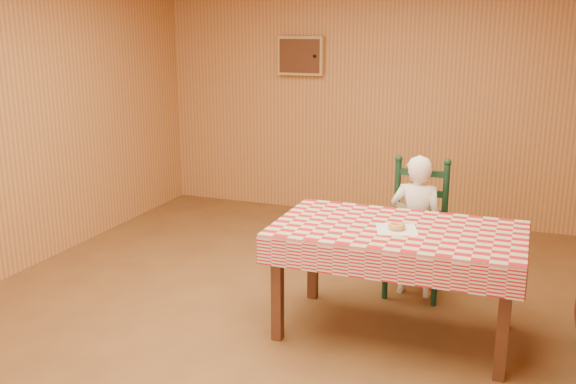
{
  "coord_description": "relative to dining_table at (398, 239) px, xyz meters",
  "views": [
    {
      "loc": [
        1.55,
        -3.83,
        2.08
      ],
      "look_at": [
        0.0,
        0.2,
        0.95
      ],
      "focal_mm": 40.0,
      "sensor_mm": 36.0,
      "label": 1
    }
  ],
  "objects": [
    {
      "name": "dining_table",
      "position": [
        0.0,
        0.0,
        0.0
      ],
      "size": [
        1.66,
        0.96,
        0.77
      ],
      "color": "#502815",
      "rests_on": "ground"
    },
    {
      "name": "ladder_chair",
      "position": [
        0.0,
        0.79,
        -0.18
      ],
      "size": [
        0.44,
        0.4,
        1.08
      ],
      "color": "black",
      "rests_on": "ground"
    },
    {
      "name": "donut",
      "position": [
        0.0,
        -0.05,
        0.11
      ],
      "size": [
        0.12,
        0.12,
        0.04
      ],
      "primitive_type": "torus",
      "rotation": [
        0.0,
        0.0,
        -0.03
      ],
      "color": "#D2954B",
      "rests_on": "napkin"
    },
    {
      "name": "cabin_walls",
      "position": [
        -0.78,
        0.3,
        1.14
      ],
      "size": [
        5.1,
        6.05,
        2.65
      ],
      "color": "#C18145",
      "rests_on": "ground"
    },
    {
      "name": "napkin",
      "position": [
        0.0,
        -0.05,
        0.08
      ],
      "size": [
        0.32,
        0.32,
        0.0
      ],
      "primitive_type": "cube",
      "rotation": [
        0.0,
        0.0,
        0.29
      ],
      "color": "white",
      "rests_on": "dining_table"
    },
    {
      "name": "seated_child",
      "position": [
        0.0,
        0.73,
        -0.13
      ],
      "size": [
        0.41,
        0.27,
        1.12
      ],
      "primitive_type": "imported",
      "rotation": [
        0.0,
        0.0,
        3.14
      ],
      "color": "white",
      "rests_on": "ground"
    },
    {
      "name": "ground",
      "position": [
        -0.77,
        -0.23,
        -0.69
      ],
      "size": [
        6.0,
        6.0,
        0.0
      ],
      "primitive_type": "plane",
      "color": "brown",
      "rests_on": "ground"
    }
  ]
}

